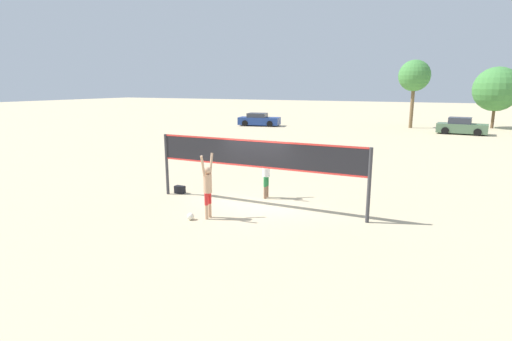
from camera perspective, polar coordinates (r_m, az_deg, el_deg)
The scene contains 10 objects.
ground_plane at distance 14.41m, azimuth 0.00°, elevation -5.16°, with size 200.00×200.00×0.00m, color #C6B28C.
volleyball_net at distance 14.00m, azimuth 0.00°, elevation 1.61°, with size 7.96×0.12×2.41m.
player_spiker at distance 12.96m, azimuth -6.93°, elevation -2.07°, with size 0.28×0.70×2.13m.
player_blocker at distance 15.22m, azimuth 1.47°, elevation 0.07°, with size 0.28×0.70×2.10m.
volleyball at distance 13.17m, azimuth -9.33°, elevation -6.48°, with size 0.23×0.23×0.23m.
gear_bag at distance 16.40m, azimuth -10.83°, elevation -2.69°, with size 0.41×0.24×0.30m.
parked_car_mid at distance 43.34m, azimuth 0.43°, elevation 7.23°, with size 4.64×2.64×1.37m.
parked_car_far at distance 40.28m, azimuth 27.29°, elevation 5.59°, with size 4.23×2.14×1.48m.
tree_left_cluster at distance 43.98m, azimuth 21.69°, elevation 12.42°, with size 3.11×3.11×6.79m.
tree_right_cluster at distance 47.26m, azimuth 31.13°, elevation 9.92°, with size 4.40×4.40×6.11m.
Camera 1 is at (5.97, -12.40, 4.26)m, focal length 28.00 mm.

